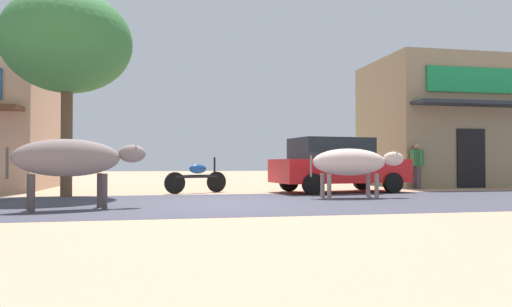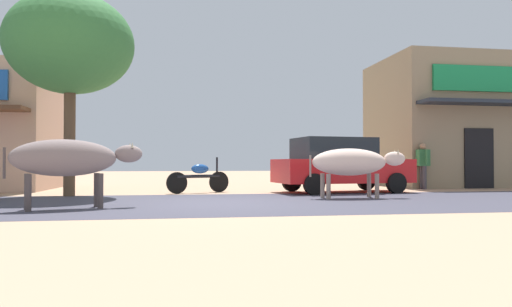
# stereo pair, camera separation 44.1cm
# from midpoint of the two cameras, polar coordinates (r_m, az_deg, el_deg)

# --- Properties ---
(ground) EXTENTS (80.00, 80.00, 0.00)m
(ground) POSITION_cam_midpoint_polar(r_m,az_deg,el_deg) (10.64, -3.91, -5.95)
(ground) COLOR tan
(asphalt_road) EXTENTS (72.00, 5.69, 0.00)m
(asphalt_road) POSITION_cam_midpoint_polar(r_m,az_deg,el_deg) (10.64, -3.91, -5.94)
(asphalt_road) COLOR #403E4B
(asphalt_road) RESTS_ON ground
(storefront_right_club) EXTENTS (7.52, 5.27, 4.93)m
(storefront_right_club) POSITION_cam_midpoint_polar(r_m,az_deg,el_deg) (20.97, 25.22, 3.29)
(storefront_right_club) COLOR gray
(storefront_right_club) RESTS_ON ground
(roadside_tree) EXTENTS (3.38, 3.38, 5.46)m
(roadside_tree) POSITION_cam_midpoint_polar(r_m,az_deg,el_deg) (13.96, -20.57, 12.17)
(roadside_tree) COLOR brown
(roadside_tree) RESTS_ON ground
(parked_hatchback_car) EXTENTS (4.21, 2.31, 1.64)m
(parked_hatchback_car) POSITION_cam_midpoint_polar(r_m,az_deg,el_deg) (14.57, 10.86, -1.31)
(parked_hatchback_car) COLOR red
(parked_hatchback_car) RESTS_ON ground
(parked_motorcycle) EXTENTS (1.87, 0.85, 1.06)m
(parked_motorcycle) POSITION_cam_midpoint_polar(r_m,az_deg,el_deg) (14.16, -5.95, -2.82)
(parked_motorcycle) COLOR black
(parked_motorcycle) RESTS_ON ground
(cow_near_brown) EXTENTS (2.50, 1.23, 1.35)m
(cow_near_brown) POSITION_cam_midpoint_polar(r_m,az_deg,el_deg) (9.81, -20.43, -0.59)
(cow_near_brown) COLOR gray
(cow_near_brown) RESTS_ON ground
(cow_far_dark) EXTENTS (2.53, 0.75, 1.26)m
(cow_far_dark) POSITION_cam_midpoint_polar(r_m,az_deg,el_deg) (12.26, 12.44, -1.07)
(cow_far_dark) COLOR beige
(cow_far_dark) RESTS_ON ground
(pedestrian_by_shop) EXTENTS (0.40, 0.61, 1.56)m
(pedestrian_by_shop) POSITION_cam_midpoint_polar(r_m,az_deg,el_deg) (17.09, 20.14, -1.01)
(pedestrian_by_shop) COLOR #3F3F47
(pedestrian_by_shop) RESTS_ON ground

